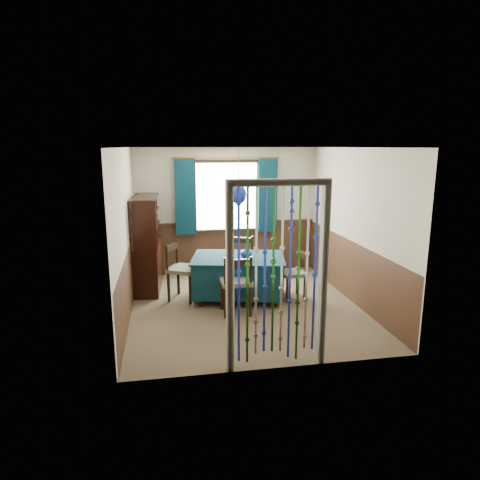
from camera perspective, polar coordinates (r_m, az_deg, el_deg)
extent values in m
plane|color=brown|center=(6.97, 0.65, -8.78)|extent=(4.00, 4.00, 0.00)
plane|color=silver|center=(6.50, 0.71, 12.24)|extent=(4.00, 4.00, 0.00)
plane|color=beige|center=(8.57, -1.83, 3.88)|extent=(3.60, 0.00, 3.60)
plane|color=beige|center=(4.72, 5.23, -3.22)|extent=(3.60, 0.00, 3.60)
plane|color=beige|center=(6.53, -15.02, 0.78)|extent=(0.00, 4.00, 4.00)
plane|color=beige|center=(7.18, 14.95, 1.80)|extent=(0.00, 4.00, 4.00)
plane|color=#412918|center=(8.70, -1.78, -1.02)|extent=(3.60, 0.00, 3.60)
plane|color=#412918|center=(4.99, 5.01, -11.50)|extent=(3.60, 0.00, 3.60)
plane|color=#412918|center=(6.72, -14.53, -5.49)|extent=(0.00, 4.00, 4.00)
plane|color=#412918|center=(7.34, 14.52, -3.97)|extent=(0.00, 4.00, 4.00)
cube|color=black|center=(8.48, -1.79, 5.84)|extent=(1.32, 0.12, 1.42)
cube|color=#0B2D39|center=(7.17, -0.21, -4.73)|extent=(1.62, 1.27, 0.57)
cube|color=#0B2D39|center=(7.08, -0.21, -2.39)|extent=(1.69, 1.34, 0.03)
cylinder|color=black|center=(6.98, -5.25, -8.19)|extent=(0.07, 0.07, 0.14)
cylinder|color=black|center=(6.94, 4.65, -8.31)|extent=(0.07, 0.07, 0.14)
cylinder|color=black|center=(7.66, -4.58, -6.28)|extent=(0.07, 0.07, 0.14)
cylinder|color=black|center=(7.62, 4.40, -6.38)|extent=(0.07, 0.07, 0.14)
cylinder|color=black|center=(6.42, -1.97, -8.41)|extent=(0.05, 0.05, 0.47)
cylinder|color=black|center=(6.48, 1.42, -8.20)|extent=(0.05, 0.05, 0.47)
cylinder|color=black|center=(6.76, -2.41, -7.34)|extent=(0.05, 0.05, 0.47)
cylinder|color=black|center=(6.82, 0.80, -7.15)|extent=(0.05, 0.05, 0.47)
cube|color=#5B5549|center=(6.53, -0.54, -5.55)|extent=(0.46, 0.44, 0.06)
cube|color=black|center=(6.25, -0.26, -3.06)|extent=(0.40, 0.04, 0.11)
cylinder|color=black|center=(6.26, -1.99, -4.44)|extent=(0.04, 0.04, 0.46)
cylinder|color=black|center=(6.33, 1.46, -4.26)|extent=(0.04, 0.04, 0.46)
cylinder|color=black|center=(7.91, 1.59, -4.39)|extent=(0.05, 0.05, 0.47)
cylinder|color=black|center=(7.99, -1.06, -4.22)|extent=(0.05, 0.05, 0.47)
cylinder|color=black|center=(7.58, 1.08, -5.14)|extent=(0.05, 0.05, 0.47)
cylinder|color=black|center=(7.66, -1.69, -4.96)|extent=(0.05, 0.05, 0.47)
cube|color=#5B5549|center=(7.71, -0.02, -2.79)|extent=(0.59, 0.58, 0.06)
cube|color=black|center=(7.81, 0.28, -0.02)|extent=(0.38, 0.19, 0.10)
cylinder|color=black|center=(7.80, 1.62, -1.12)|extent=(0.04, 0.04, 0.46)
cylinder|color=black|center=(7.88, -1.06, -0.98)|extent=(0.04, 0.04, 0.46)
cylinder|color=black|center=(7.50, -8.22, -5.37)|extent=(0.05, 0.05, 0.49)
cylinder|color=black|center=(7.16, -9.50, -6.29)|extent=(0.05, 0.05, 0.49)
cylinder|color=black|center=(7.37, -5.51, -5.63)|extent=(0.05, 0.05, 0.49)
cylinder|color=black|center=(7.01, -6.67, -6.60)|extent=(0.05, 0.05, 0.49)
cube|color=#5B5549|center=(7.17, -7.54, -3.85)|extent=(0.62, 0.63, 0.07)
cube|color=black|center=(7.16, -9.09, -0.96)|extent=(0.22, 0.40, 0.11)
cylinder|color=black|center=(7.37, -8.41, -1.77)|extent=(0.04, 0.04, 0.48)
cylinder|color=black|center=(7.02, -9.71, -2.53)|extent=(0.04, 0.04, 0.48)
cylinder|color=black|center=(7.20, 8.60, -6.45)|extent=(0.04, 0.04, 0.42)
cylinder|color=black|center=(7.49, 7.62, -5.68)|extent=(0.04, 0.04, 0.42)
cylinder|color=black|center=(7.09, 6.30, -6.69)|extent=(0.04, 0.04, 0.42)
cylinder|color=black|center=(7.38, 5.39, -5.90)|extent=(0.04, 0.04, 0.42)
cube|color=#5B5549|center=(7.22, 7.02, -4.40)|extent=(0.42, 0.44, 0.06)
cube|color=black|center=(7.20, 8.30, -1.96)|extent=(0.07, 0.35, 0.09)
cylinder|color=black|center=(7.09, 8.78, -3.29)|extent=(0.04, 0.04, 0.41)
cylinder|color=black|center=(7.37, 7.78, -2.63)|extent=(0.04, 0.04, 0.41)
cube|color=black|center=(7.88, -12.17, -3.36)|extent=(0.52, 1.30, 0.83)
cube|color=black|center=(7.10, -12.63, 1.79)|extent=(0.39, 0.08, 0.83)
cube|color=black|center=(8.30, -12.30, 3.31)|extent=(0.39, 0.08, 0.83)
cube|color=black|center=(7.64, -12.59, 5.54)|extent=(0.47, 1.30, 0.04)
cube|color=black|center=(7.71, -13.94, 2.55)|extent=(0.11, 1.25, 0.83)
cube|color=black|center=(7.72, -12.19, 1.72)|extent=(0.42, 1.21, 0.02)
cube|color=black|center=(7.67, -12.28, 3.74)|extent=(0.42, 1.21, 0.02)
cylinder|color=olive|center=(6.86, -0.22, 9.16)|extent=(0.01, 0.01, 0.74)
ellipsoid|color=navy|center=(6.89, -0.22, 6.10)|extent=(0.26, 0.26, 0.32)
cylinder|color=olive|center=(6.87, -0.22, 7.40)|extent=(0.08, 0.08, 0.03)
imported|color=navy|center=(6.99, 0.84, -1.70)|extent=(0.18, 0.18, 0.18)
imported|color=beige|center=(7.48, -12.10, 1.67)|extent=(0.21, 0.21, 0.05)
imported|color=beige|center=(8.09, -11.91, 0.85)|extent=(0.22, 0.22, 0.21)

